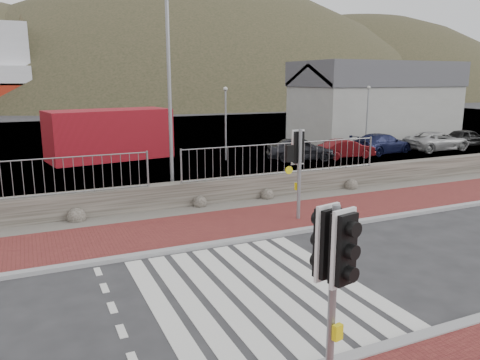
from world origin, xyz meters
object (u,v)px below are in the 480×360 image
traffic_signal_far (299,155)px  streetlight (173,85)px  shipping_container (109,134)px  car_c (382,144)px  car_e (467,138)px  car_b (346,149)px  traffic_signal_near (334,262)px  car_d (437,141)px  car_a (300,149)px

traffic_signal_far → streetlight: size_ratio=0.39×
traffic_signal_far → streetlight: 5.39m
traffic_signal_far → shipping_container: traffic_signal_far is taller
traffic_signal_far → car_c: traffic_signal_far is taller
car_c → car_e: car_c is taller
traffic_signal_far → car_e: bearing=-149.8°
car_b → shipping_container: bearing=70.4°
traffic_signal_near → car_d: size_ratio=0.66×
traffic_signal_near → car_a: (10.43, 17.64, -1.43)m
streetlight → car_a: streetlight is taller
car_c → car_d: (4.12, -0.48, -0.02)m
car_d → car_e: size_ratio=1.26×
car_b → car_d: size_ratio=0.77×
traffic_signal_near → car_a: 20.54m
car_a → streetlight: bearing=142.2°
traffic_signal_near → car_c: bearing=34.9°
car_a → car_e: 13.39m
traffic_signal_far → shipping_container: bearing=-73.7°
streetlight → car_e: (22.57, 6.03, -3.75)m
car_d → car_b: bearing=91.5°
shipping_container → car_a: 11.01m
traffic_signal_near → traffic_signal_far: 8.69m
car_a → car_d: car_a is taller
streetlight → car_c: streetlight is taller
streetlight → car_c: (15.05, 5.95, -3.72)m
traffic_signal_near → car_e: bearing=24.3°
traffic_signal_near → car_a: size_ratio=0.75×
traffic_signal_near → car_e: traffic_signal_near is taller
shipping_container → car_a: shipping_container is taller
car_b → car_d: car_d is taller
shipping_container → car_e: 23.71m
traffic_signal_near → traffic_signal_far: size_ratio=0.97×
car_b → car_c: car_c is taller
streetlight → car_d: streetlight is taller
traffic_signal_far → traffic_signal_near: bearing=64.8°
streetlight → car_b: size_ratio=2.29×
car_e → traffic_signal_near: bearing=131.4°
streetlight → shipping_container: size_ratio=1.14×
car_c → car_d: car_c is taller
shipping_container → car_b: bearing=-33.8°
car_b → streetlight: bearing=118.6°
streetlight → car_e: bearing=24.5°
car_b → car_c: bearing=-76.7°
streetlight → car_b: 13.69m
traffic_signal_near → car_d: (20.42, 17.11, -1.47)m
traffic_signal_far → car_c: 15.80m
car_d → traffic_signal_far: bearing=121.5°
traffic_signal_near → streetlight: streetlight is taller
shipping_container → traffic_signal_near: bearing=-101.7°
traffic_signal_near → streetlight: (1.26, 11.64, 2.26)m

